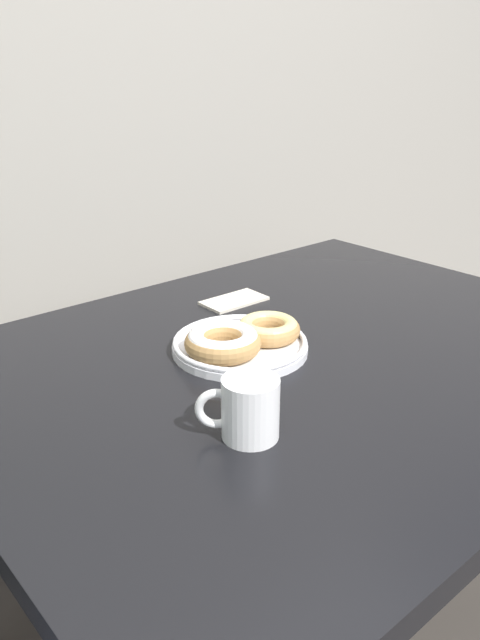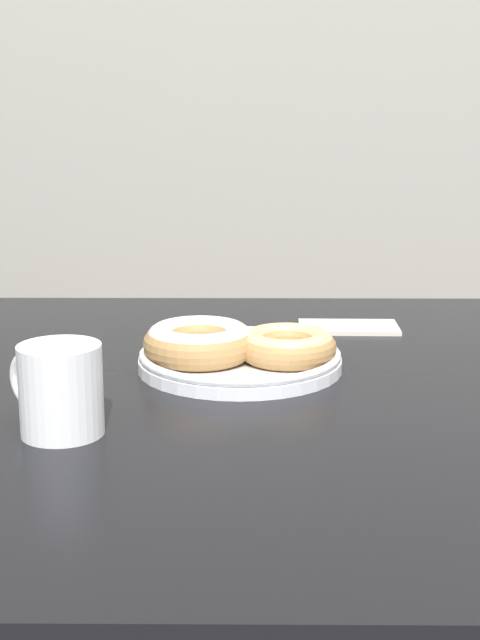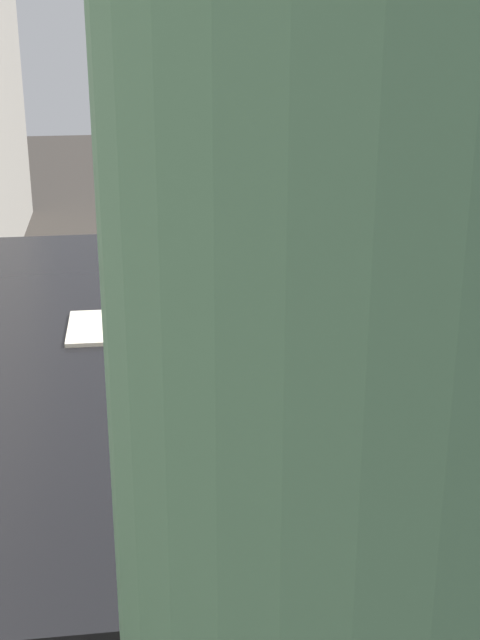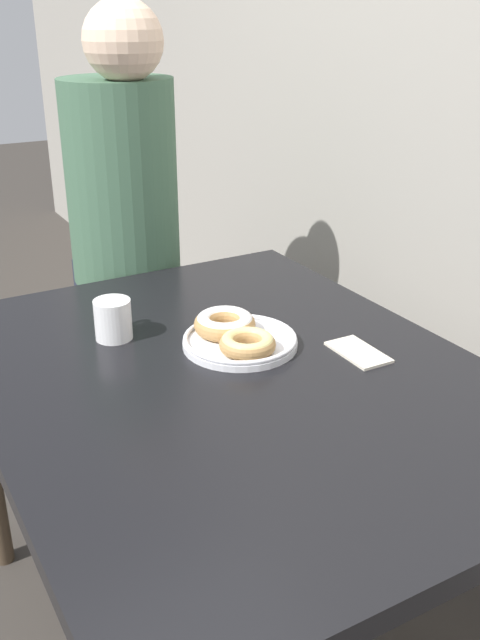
% 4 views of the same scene
% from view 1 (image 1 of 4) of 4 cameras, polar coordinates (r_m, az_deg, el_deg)
% --- Properties ---
extents(wall_back, '(8.00, 0.05, 2.60)m').
position_cam_1_polar(wall_back, '(1.64, -14.68, 25.30)').
color(wall_back, '#9E998E').
rests_on(wall_back, ground_plane).
extents(dining_table, '(1.22, 0.94, 0.72)m').
position_cam_1_polar(dining_table, '(1.16, 5.83, -5.61)').
color(dining_table, black).
rests_on(dining_table, ground_plane).
extents(donut_plate, '(0.26, 0.24, 0.06)m').
position_cam_1_polar(donut_plate, '(1.10, 0.07, -1.81)').
color(donut_plate, white).
rests_on(donut_plate, dining_table).
extents(coffee_mug, '(0.10, 0.09, 0.09)m').
position_cam_1_polar(coffee_mug, '(0.85, 0.74, -8.02)').
color(coffee_mug, white).
rests_on(coffee_mug, dining_table).
extents(napkin, '(0.14, 0.08, 0.01)m').
position_cam_1_polar(napkin, '(1.34, -0.54, 1.78)').
color(napkin, beige).
rests_on(napkin, dining_table).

